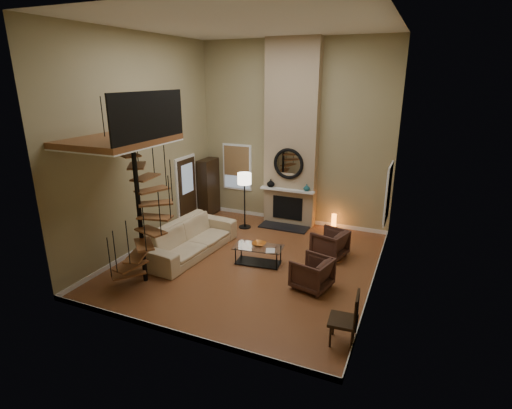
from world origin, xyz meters
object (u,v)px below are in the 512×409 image
at_px(coffee_table, 258,253).
at_px(side_chair, 349,317).
at_px(sofa, 190,238).
at_px(accent_lamp, 334,222).
at_px(floor_lamp, 244,183).
at_px(hutch, 209,187).
at_px(armchair_far, 315,274).
at_px(armchair_near, 332,244).

relative_size(coffee_table, side_chair, 1.25).
relative_size(sofa, accent_lamp, 5.69).
relative_size(floor_lamp, accent_lamp, 3.38).
bearing_deg(hutch, armchair_far, -36.70).
bearing_deg(hutch, side_chair, -41.81).
xyz_separation_m(coffee_table, side_chair, (2.64, -2.25, 0.24)).
bearing_deg(sofa, armchair_far, -93.86).
bearing_deg(side_chair, armchair_far, 122.64).
distance_m(sofa, accent_lamp, 4.39).
height_order(coffee_table, side_chair, side_chair).
distance_m(coffee_table, accent_lamp, 3.21).
height_order(hutch, coffee_table, hutch).
relative_size(armchair_far, side_chair, 0.77).
height_order(sofa, coffee_table, sofa).
xyz_separation_m(hutch, armchair_far, (4.59, -3.42, -0.60)).
distance_m(hutch, accent_lamp, 4.25).
relative_size(armchair_near, side_chair, 0.78).
xyz_separation_m(armchair_far, floor_lamp, (-2.96, 2.75, 1.06)).
bearing_deg(hutch, armchair_near, -20.21).
bearing_deg(armchair_near, hutch, -94.39).
distance_m(sofa, side_chair, 5.02).
bearing_deg(armchair_far, hutch, -112.46).
relative_size(armchair_near, floor_lamp, 0.46).
distance_m(sofa, floor_lamp, 2.50).
xyz_separation_m(coffee_table, accent_lamp, (1.21, 2.97, -0.03)).
distance_m(floor_lamp, accent_lamp, 2.94).
bearing_deg(armchair_near, accent_lamp, -152.67).
xyz_separation_m(sofa, armchair_far, (3.52, -0.53, -0.04)).
distance_m(hutch, sofa, 3.13).
distance_m(floor_lamp, side_chair, 5.97).
bearing_deg(coffee_table, floor_lamp, 122.66).
xyz_separation_m(armchair_far, coffee_table, (-1.61, 0.65, -0.07)).
relative_size(sofa, coffee_table, 2.30).
relative_size(hutch, floor_lamp, 1.07).
xyz_separation_m(sofa, side_chair, (4.54, -2.14, 0.13)).
bearing_deg(armchair_far, side_chair, 46.87).
bearing_deg(armchair_far, accent_lamp, -159.44).
bearing_deg(hutch, sofa, -69.64).
distance_m(coffee_table, floor_lamp, 2.74).
height_order(armchair_near, coffee_table, armchair_near).
relative_size(hutch, armchair_far, 2.37).
bearing_deg(floor_lamp, coffee_table, -57.34).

